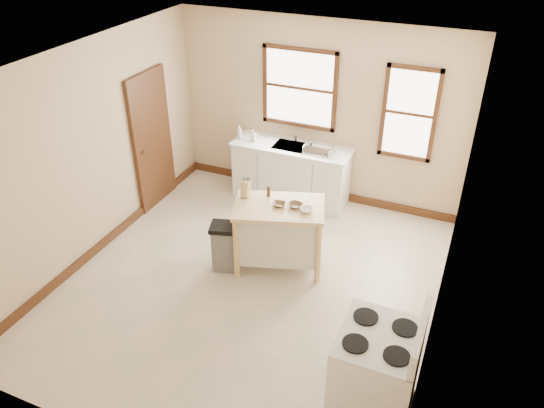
{
  "coord_description": "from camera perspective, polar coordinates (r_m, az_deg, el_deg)",
  "views": [
    {
      "loc": [
        2.32,
        -4.72,
        4.4
      ],
      "look_at": [
        0.14,
        0.4,
        0.99
      ],
      "focal_mm": 35.0,
      "sensor_mm": 36.0,
      "label": 1
    }
  ],
  "objects": [
    {
      "name": "door_left",
      "position": [
        8.24,
        -12.76,
        6.69
      ],
      "size": [
        0.06,
        0.9,
        2.1
      ],
      "primitive_type": "cube",
      "color": "#422312",
      "rests_on": "ground"
    },
    {
      "name": "wall_right",
      "position": [
        5.59,
        18.63,
        -2.86
      ],
      "size": [
        0.04,
        5.0,
        2.8
      ],
      "primitive_type": "cube",
      "color": "tan",
      "rests_on": "ground"
    },
    {
      "name": "faucet",
      "position": [
        8.28,
        2.6,
        7.43
      ],
      "size": [
        0.03,
        0.03,
        0.22
      ],
      "primitive_type": "cylinder",
      "color": "silver",
      "rests_on": "sink_counter"
    },
    {
      "name": "window_side",
      "position": [
        7.78,
        14.55,
        9.37
      ],
      "size": [
        0.77,
        0.06,
        1.37
      ],
      "primitive_type": null,
      "color": "#422312",
      "rests_on": "wall_back"
    },
    {
      "name": "kitchen_island",
      "position": [
        6.88,
        0.75,
        -3.46
      ],
      "size": [
        1.29,
        1.03,
        0.92
      ],
      "primitive_type": null,
      "rotation": [
        0.0,
        0.0,
        0.31
      ],
      "color": "#F6D691",
      "rests_on": "ground"
    },
    {
      "name": "floor",
      "position": [
        6.86,
        -2.42,
        -8.49
      ],
      "size": [
        5.0,
        5.0,
        0.0
      ],
      "primitive_type": "plane",
      "color": "beige",
      "rests_on": "ground"
    },
    {
      "name": "bowl_b",
      "position": [
        6.6,
        2.51,
        -0.14
      ],
      "size": [
        0.23,
        0.23,
        0.04
      ],
      "primitive_type": "imported",
      "rotation": [
        0.0,
        0.0,
        1.2
      ],
      "color": "brown",
      "rests_on": "kitchen_island"
    },
    {
      "name": "dish_rack",
      "position": [
        7.96,
        5.06,
        5.86
      ],
      "size": [
        0.5,
        0.43,
        0.11
      ],
      "primitive_type": null,
      "rotation": [
        0.0,
        0.0,
        0.29
      ],
      "color": "silver",
      "rests_on": "sink_counter"
    },
    {
      "name": "bowl_a",
      "position": [
        6.61,
        0.74,
        -0.04
      ],
      "size": [
        0.19,
        0.19,
        0.04
      ],
      "primitive_type": "imported",
      "rotation": [
        0.0,
        0.0,
        0.19
      ],
      "color": "brown",
      "rests_on": "kitchen_island"
    },
    {
      "name": "baseboard_left",
      "position": [
        7.86,
        -17.27,
        -3.69
      ],
      "size": [
        0.04,
        5.0,
        0.12
      ],
      "primitive_type": "cube",
      "color": "#422312",
      "rests_on": "ground"
    },
    {
      "name": "wall_left",
      "position": [
        7.22,
        -19.12,
        5.11
      ],
      "size": [
        0.04,
        5.0,
        2.8
      ],
      "primitive_type": "cube",
      "color": "tan",
      "rests_on": "ground"
    },
    {
      "name": "soap_bottle_b",
      "position": [
        8.31,
        -2.01,
        7.4
      ],
      "size": [
        0.09,
        0.09,
        0.18
      ],
      "primitive_type": "imported",
      "rotation": [
        0.0,
        0.0,
        -0.09
      ],
      "color": "#B2B2B2",
      "rests_on": "sink_counter"
    },
    {
      "name": "baseboard_back",
      "position": [
        8.71,
        4.5,
        1.49
      ],
      "size": [
        4.5,
        0.04,
        0.12
      ],
      "primitive_type": "cube",
      "color": "#422312",
      "rests_on": "ground"
    },
    {
      "name": "wall_back",
      "position": [
        8.15,
        4.96,
        9.77
      ],
      "size": [
        4.5,
        0.04,
        2.8
      ],
      "primitive_type": "cube",
      "color": "tan",
      "rests_on": "ground"
    },
    {
      "name": "knife_block",
      "position": [
        6.78,
        -2.85,
        1.58
      ],
      "size": [
        0.1,
        0.1,
        0.2
      ],
      "primitive_type": null,
      "rotation": [
        0.0,
        0.0,
        -0.05
      ],
      "color": "tan",
      "rests_on": "kitchen_island"
    },
    {
      "name": "soap_bottle_a",
      "position": [
        8.38,
        -3.51,
        7.72
      ],
      "size": [
        0.09,
        0.09,
        0.22
      ],
      "primitive_type": "imported",
      "rotation": [
        0.0,
        0.0,
        -0.06
      ],
      "color": "#B2B2B2",
      "rests_on": "sink_counter"
    },
    {
      "name": "pepper_grinder",
      "position": [
        6.79,
        -0.38,
        1.4
      ],
      "size": [
        0.04,
        0.04,
        0.15
      ],
      "primitive_type": "cylinder",
      "rotation": [
        0.0,
        0.0,
        0.01
      ],
      "color": "#402511",
      "rests_on": "kitchen_island"
    },
    {
      "name": "trash_bin",
      "position": [
        6.93,
        -5.09,
        -4.6
      ],
      "size": [
        0.41,
        0.38,
        0.67
      ],
      "primitive_type": null,
      "rotation": [
        0.0,
        0.0,
        0.29
      ],
      "color": "#585856",
      "rests_on": "ground"
    },
    {
      "name": "bowl_c",
      "position": [
        6.51,
        3.73,
        -0.65
      ],
      "size": [
        0.17,
        0.17,
        0.05
      ],
      "primitive_type": "imported",
      "rotation": [
        0.0,
        0.0,
        0.02
      ],
      "color": "white",
      "rests_on": "kitchen_island"
    },
    {
      "name": "ceiling",
      "position": [
        5.5,
        -3.08,
        14.51
      ],
      "size": [
        5.0,
        5.0,
        0.0
      ],
      "primitive_type": "plane",
      "rotation": [
        3.14,
        0.0,
        0.0
      ],
      "color": "white",
      "rests_on": "ground"
    },
    {
      "name": "gas_stove",
      "position": [
        5.15,
        11.16,
        -16.53
      ],
      "size": [
        0.78,
        0.79,
        1.24
      ],
      "primitive_type": null,
      "color": "white",
      "rests_on": "ground"
    },
    {
      "name": "sink_counter",
      "position": [
        8.38,
        2.06,
        3.41
      ],
      "size": [
        1.86,
        0.62,
        0.92
      ],
      "primitive_type": null,
      "color": "white",
      "rests_on": "ground"
    },
    {
      "name": "window_main",
      "position": [
        8.1,
        2.98,
        12.35
      ],
      "size": [
        1.17,
        0.06,
        1.22
      ],
      "primitive_type": null,
      "color": "#422312",
      "rests_on": "wall_back"
    }
  ]
}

